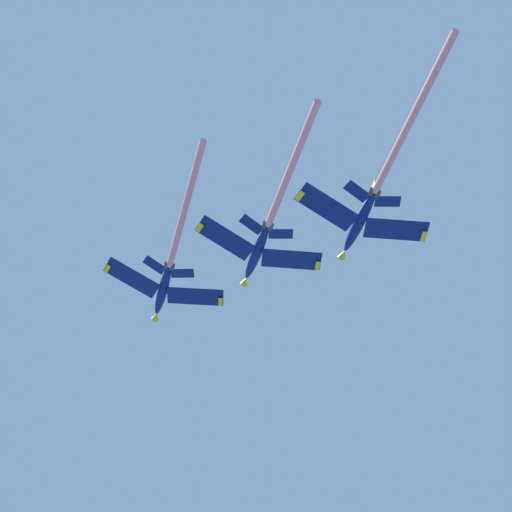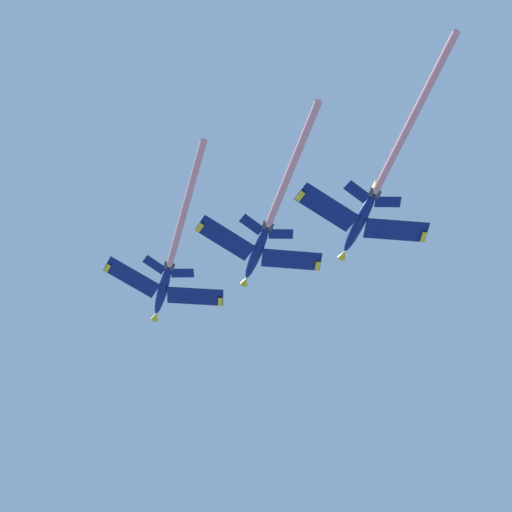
# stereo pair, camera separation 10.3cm
# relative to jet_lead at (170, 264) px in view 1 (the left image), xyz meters

# --- Properties ---
(jet_lead) EXTENTS (33.06, 19.51, 20.12)m
(jet_lead) POSITION_rel_jet_lead_xyz_m (0.00, 0.00, 0.00)
(jet_lead) COLOR navy
(jet_second) EXTENTS (30.86, 19.47, 19.15)m
(jet_second) POSITION_rel_jet_lead_xyz_m (8.08, 14.73, -5.42)
(jet_second) COLOR navy
(jet_third) EXTENTS (33.67, 19.48, 20.15)m
(jet_third) POSITION_rel_jet_lead_xyz_m (15.06, 29.23, -11.01)
(jet_third) COLOR navy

